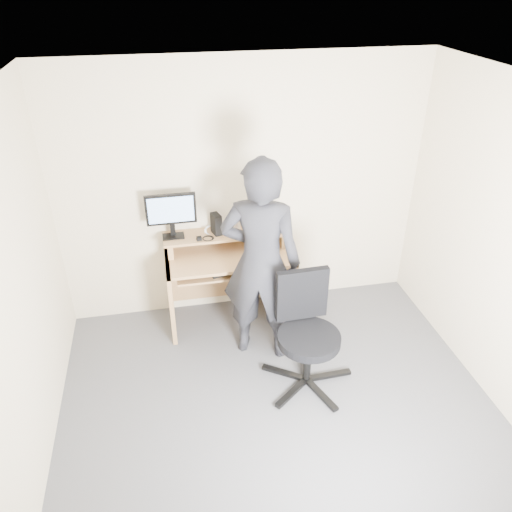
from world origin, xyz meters
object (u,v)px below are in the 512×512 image
object	(u,v)px
monitor	(171,212)
office_chair	(306,328)
desk	(229,269)
person	(261,262)

from	to	relation	value
monitor	office_chair	bearing A→B (deg)	-48.62
desk	office_chair	distance (m)	1.13
office_chair	person	world-z (taller)	person
monitor	person	size ratio (longest dim) A/B	0.24
desk	monitor	xyz separation A→B (m)	(-0.50, 0.08, 0.62)
office_chair	person	xyz separation A→B (m)	(-0.29, 0.44, 0.40)
monitor	desk	bearing A→B (deg)	-9.69
office_chair	person	size ratio (longest dim) A/B	0.52
monitor	person	distance (m)	0.99
desk	office_chair	size ratio (longest dim) A/B	1.22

